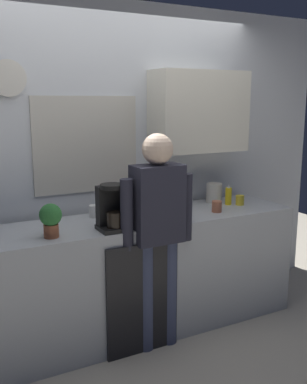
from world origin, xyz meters
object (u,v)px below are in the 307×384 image
object	(u,v)px
dish_soap	(228,196)
potted_plant	(51,218)
bottle_dark_sauce	(133,205)
cup_yellow_cup	(240,200)
person_at_sink	(157,225)
storage_canister	(214,193)
cup_white_mug	(94,211)
cup_terracotta_mug	(217,206)
coffee_maker	(111,209)
mixing_bowl	(163,206)
bottle_red_vinegar	(135,200)
bottle_amber_beer	(164,208)

from	to	relation	value
dish_soap	potted_plant	bearing A→B (deg)	-172.77
bottle_dark_sauce	cup_yellow_cup	size ratio (longest dim) A/B	2.12
bottle_dark_sauce	person_at_sink	world-z (taller)	person_at_sink
potted_plant	storage_canister	xyz separation A→B (m)	(1.57, 0.34, -0.05)
cup_white_mug	cup_terracotta_mug	size ratio (longest dim) A/B	1.03
coffee_maker	cup_white_mug	distance (m)	0.39
mixing_bowl	potted_plant	world-z (taller)	potted_plant
coffee_maker	cup_yellow_cup	xyz separation A→B (m)	(1.28, 0.16, -0.10)
cup_white_mug	person_at_sink	size ratio (longest dim) A/B	0.06
bottle_red_vinegar	bottle_amber_beer	bearing A→B (deg)	-79.80
storage_canister	coffee_maker	bearing A→B (deg)	-162.52
bottle_dark_sauce	storage_canister	distance (m)	0.87
cup_white_mug	dish_soap	distance (m)	1.20
cup_yellow_cup	potted_plant	size ratio (longest dim) A/B	0.37
cup_white_mug	cup_terracotta_mug	xyz separation A→B (m)	(0.94, -0.32, -0.00)
coffee_maker	cup_yellow_cup	bearing A→B (deg)	7.32
bottle_amber_beer	person_at_sink	size ratio (longest dim) A/B	0.14
cup_white_mug	potted_plant	distance (m)	0.57
mixing_bowl	bottle_amber_beer	bearing A→B (deg)	-118.00
storage_canister	cup_yellow_cup	bearing A→B (deg)	-55.33
cup_yellow_cup	cup_white_mug	bearing A→B (deg)	170.60
potted_plant	dish_soap	distance (m)	1.63
dish_soap	person_at_sink	size ratio (longest dim) A/B	0.11
bottle_red_vinegar	potted_plant	bearing A→B (deg)	-158.30
cup_yellow_cup	coffee_maker	bearing A→B (deg)	-172.68
coffee_maker	mixing_bowl	distance (m)	0.66
coffee_maker	cup_terracotta_mug	world-z (taller)	coffee_maker
bottle_amber_beer	cup_yellow_cup	distance (m)	0.90
coffee_maker	dish_soap	xyz separation A→B (m)	(1.20, 0.22, -0.07)
dish_soap	person_at_sink	distance (m)	0.95
person_at_sink	cup_white_mug	bearing A→B (deg)	133.53
bottle_dark_sauce	coffee_maker	bearing A→B (deg)	-138.87
mixing_bowl	coffee_maker	bearing A→B (deg)	-152.95
cup_yellow_cup	mixing_bowl	distance (m)	0.71
coffee_maker	bottle_amber_beer	size ratio (longest dim) A/B	1.43
bottle_amber_beer	storage_canister	xyz separation A→B (m)	(0.73, 0.39, -0.03)
mixing_bowl	dish_soap	bearing A→B (deg)	-7.20
bottle_dark_sauce	storage_canister	world-z (taller)	bottle_dark_sauce
coffee_maker	bottle_red_vinegar	bearing A→B (deg)	43.18
bottle_amber_beer	cup_yellow_cup	bearing A→B (deg)	12.92
bottle_amber_beer	person_at_sink	distance (m)	0.16
potted_plant	person_at_sink	distance (m)	0.75
bottle_dark_sauce	bottle_amber_beer	world-z (taller)	bottle_amber_beer
coffee_maker	storage_canister	world-z (taller)	coffee_maker
storage_canister	person_at_sink	bearing A→B (deg)	-150.29
bottle_red_vinegar	mixing_bowl	bearing A→B (deg)	-5.45
mixing_bowl	person_at_sink	bearing A→B (deg)	-123.76
bottle_red_vinegar	dish_soap	size ratio (longest dim) A/B	1.22
coffee_maker	dish_soap	bearing A→B (deg)	10.49
bottle_amber_beer	person_at_sink	xyz separation A→B (m)	(-0.10, -0.08, -0.09)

